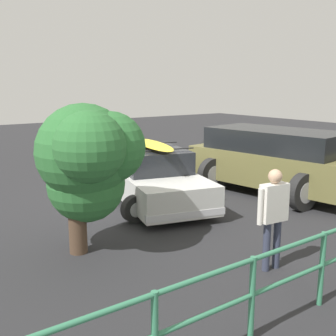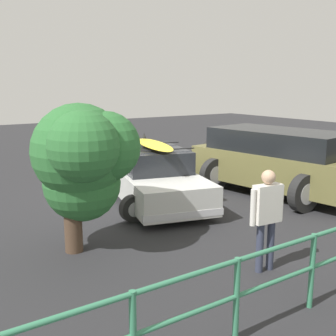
# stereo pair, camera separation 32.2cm
# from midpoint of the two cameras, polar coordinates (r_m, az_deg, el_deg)

# --- Properties ---
(ground_plane) EXTENTS (44.00, 44.00, 0.02)m
(ground_plane) POSITION_cam_midpoint_polar(r_m,az_deg,el_deg) (10.43, -2.14, -4.42)
(ground_plane) COLOR #28282B
(ground_plane) RESTS_ON ground
(sedan_car) EXTENTS (2.84, 4.34, 1.59)m
(sedan_car) POSITION_cam_midpoint_polar(r_m,az_deg,el_deg) (10.12, -2.96, -1.27)
(sedan_car) COLOR silver
(sedan_car) RESTS_ON ground
(suv_car) EXTENTS (3.14, 4.76, 1.67)m
(suv_car) POSITION_cam_midpoint_polar(r_m,az_deg,el_deg) (11.27, 13.42, 1.13)
(suv_car) COLOR brown
(suv_car) RESTS_ON ground
(person_bystander) EXTENTS (0.61, 0.22, 1.58)m
(person_bystander) POSITION_cam_midpoint_polar(r_m,az_deg,el_deg) (6.55, 12.73, -5.60)
(person_bystander) COLOR #33384C
(person_bystander) RESTS_ON ground
(railing_fence) EXTENTS (7.87, 0.19, 1.00)m
(railing_fence) POSITION_cam_midpoint_polar(r_m,az_deg,el_deg) (5.78, 18.68, -11.46)
(railing_fence) COLOR #387F5B
(railing_fence) RESTS_ON ground
(bush_near_left) EXTENTS (1.75, 1.92, 2.53)m
(bush_near_left) POSITION_cam_midpoint_polar(r_m,az_deg,el_deg) (7.07, -11.82, 1.24)
(bush_near_left) COLOR #4C3828
(bush_near_left) RESTS_ON ground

